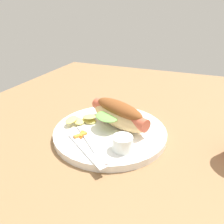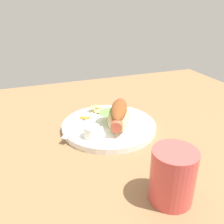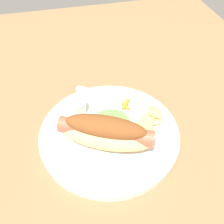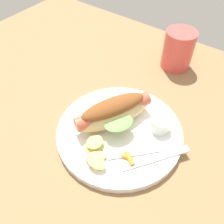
# 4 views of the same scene
# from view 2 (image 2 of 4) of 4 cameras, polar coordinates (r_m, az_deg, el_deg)

# --- Properties ---
(ground_plane) EXTENTS (1.20, 0.90, 0.02)m
(ground_plane) POSITION_cam_2_polar(r_m,az_deg,el_deg) (0.70, 0.07, -3.80)
(ground_plane) COLOR olive
(plate) EXTENTS (0.26, 0.26, 0.02)m
(plate) POSITION_cam_2_polar(r_m,az_deg,el_deg) (0.68, -0.74, -3.32)
(plate) COLOR white
(plate) RESTS_ON ground_plane
(hot_dog) EXTENTS (0.12, 0.17, 0.06)m
(hot_dog) POSITION_cam_2_polar(r_m,az_deg,el_deg) (0.66, 1.57, -0.53)
(hot_dog) COLOR #DBB77A
(hot_dog) RESTS_ON plate
(sauce_ramekin) EXTENTS (0.04, 0.04, 0.03)m
(sauce_ramekin) POSITION_cam_2_polar(r_m,az_deg,el_deg) (0.61, -4.83, -4.63)
(sauce_ramekin) COLOR white
(sauce_ramekin) RESTS_ON plate
(fork) EXTENTS (0.11, 0.12, 0.00)m
(fork) POSITION_cam_2_polar(r_m,az_deg,el_deg) (0.67, -7.01, -3.12)
(fork) COLOR silver
(fork) RESTS_ON plate
(knife) EXTENTS (0.09, 0.12, 0.00)m
(knife) POSITION_cam_2_polar(r_m,az_deg,el_deg) (0.67, -8.89, -3.31)
(knife) COLOR silver
(knife) RESTS_ON plate
(chips_pile) EXTENTS (0.07, 0.07, 0.02)m
(chips_pile) POSITION_cam_2_polar(r_m,az_deg,el_deg) (0.74, -2.43, 0.42)
(chips_pile) COLOR #DBCA65
(chips_pile) RESTS_ON plate
(carrot_garnish) EXTENTS (0.03, 0.02, 0.01)m
(carrot_garnish) POSITION_cam_2_polar(r_m,az_deg,el_deg) (0.70, -6.25, -1.43)
(carrot_garnish) COLOR orange
(carrot_garnish) RESTS_ON plate
(drinking_cup) EXTENTS (0.08, 0.08, 0.10)m
(drinking_cup) POSITION_cam_2_polar(r_m,az_deg,el_deg) (0.45, 14.01, -14.41)
(drinking_cup) COLOR #D84C47
(drinking_cup) RESTS_ON ground_plane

